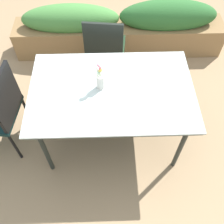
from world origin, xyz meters
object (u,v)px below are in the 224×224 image
object	(u,v)px
chair_far_side	(105,47)
planter_box	(120,29)
flower_vase	(100,80)
dining_table	(112,94)

from	to	relation	value
chair_far_side	planter_box	world-z (taller)	chair_far_side
planter_box	flower_vase	bearing A→B (deg)	-100.07
dining_table	flower_vase	xyz separation A→B (m)	(-0.10, 0.03, 0.16)
chair_far_side	flower_vase	xyz separation A→B (m)	(-0.04, -0.78, 0.33)
dining_table	chair_far_side	distance (m)	0.83
chair_far_side	planter_box	distance (m)	0.67
dining_table	planter_box	distance (m)	1.47
dining_table	planter_box	bearing A→B (deg)	84.04
dining_table	planter_box	xyz separation A→B (m)	(0.15, 1.41, -0.38)
flower_vase	dining_table	bearing A→B (deg)	-15.83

